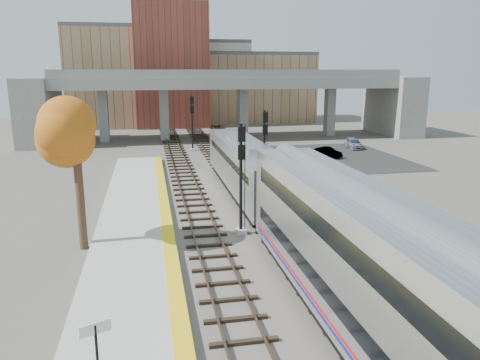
{
  "coord_description": "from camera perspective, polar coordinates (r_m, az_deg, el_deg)",
  "views": [
    {
      "loc": [
        -6.18,
        -20.13,
        9.41
      ],
      "look_at": [
        -0.52,
        8.72,
        2.5
      ],
      "focal_mm": 35.0,
      "sensor_mm": 36.0,
      "label": 1
    }
  ],
  "objects": [
    {
      "name": "ground",
      "position": [
        23.06,
        5.54,
        -10.92
      ],
      "size": [
        160.0,
        160.0,
        0.0
      ],
      "primitive_type": "plane",
      "color": "#47423D",
      "rests_on": "ground"
    },
    {
      "name": "platform",
      "position": [
        22.17,
        -13.12,
        -11.76
      ],
      "size": [
        4.5,
        60.0,
        0.35
      ],
      "primitive_type": "cube",
      "color": "#9E9E99",
      "rests_on": "ground"
    },
    {
      "name": "yellow_strip",
      "position": [
        22.09,
        -8.13,
        -11.12
      ],
      "size": [
        0.7,
        60.0,
        0.01
      ],
      "primitive_type": "cube",
      "color": "yellow",
      "rests_on": "platform"
    },
    {
      "name": "tracks",
      "position": [
        34.67,
        1.15,
        -2.39
      ],
      "size": [
        10.7,
        95.0,
        0.25
      ],
      "color": "black",
      "rests_on": "ground"
    },
    {
      "name": "overpass",
      "position": [
        66.16,
        -1.45,
        10.11
      ],
      "size": [
        54.0,
        12.0,
        9.5
      ],
      "color": "slate",
      "rests_on": "ground"
    },
    {
      "name": "buildings_far",
      "position": [
        87.03,
        -6.34,
        12.15
      ],
      "size": [
        43.0,
        21.0,
        20.6
      ],
      "color": "#A17A5D",
      "rests_on": "ground"
    },
    {
      "name": "parking_lot",
      "position": [
        53.02,
        11.47,
        2.77
      ],
      "size": [
        14.0,
        18.0,
        0.04
      ],
      "primitive_type": "cube",
      "color": "black",
      "rests_on": "ground"
    },
    {
      "name": "locomotive",
      "position": [
        35.8,
        0.69,
        1.74
      ],
      "size": [
        3.02,
        19.05,
        4.1
      ],
      "color": "#A8AAB2",
      "rests_on": "ground"
    },
    {
      "name": "coach",
      "position": [
        15.27,
        18.77,
        -13.21
      ],
      "size": [
        3.03,
        25.0,
        5.0
      ],
      "color": "#A8AAB2",
      "rests_on": "ground"
    },
    {
      "name": "signal_mast_near",
      "position": [
        26.81,
        0.13,
        -0.35
      ],
      "size": [
        0.6,
        0.64,
        6.5
      ],
      "color": "#9E9E99",
      "rests_on": "ground"
    },
    {
      "name": "signal_mast_mid",
      "position": [
        38.15,
        2.99,
        3.51
      ],
      "size": [
        0.6,
        0.64,
        6.3
      ],
      "color": "#9E9E99",
      "rests_on": "ground"
    },
    {
      "name": "signal_mast_far",
      "position": [
        55.8,
        -5.85,
        6.72
      ],
      "size": [
        0.6,
        0.64,
        6.54
      ],
      "color": "#9E9E99",
      "rests_on": "ground"
    },
    {
      "name": "station_sign",
      "position": [
        14.38,
        -17.12,
        -18.55
      ],
      "size": [
        0.84,
        0.41,
        2.27
      ],
      "rotation": [
        0.0,
        0.0,
        0.41
      ],
      "color": "black",
      "rests_on": "platform"
    },
    {
      "name": "tree",
      "position": [
        25.43,
        -19.53,
        6.0
      ],
      "size": [
        3.6,
        3.6,
        8.82
      ],
      "color": "#382619",
      "rests_on": "ground"
    },
    {
      "name": "car_a",
      "position": [
        46.0,
        10.0,
        2.1
      ],
      "size": [
        2.78,
        4.11,
        1.3
      ],
      "primitive_type": "imported",
      "rotation": [
        0.0,
        0.0,
        0.36
      ],
      "color": "#99999E",
      "rests_on": "parking_lot"
    },
    {
      "name": "car_b",
      "position": [
        52.49,
        10.59,
        3.34
      ],
      "size": [
        2.8,
        3.48,
        1.11
      ],
      "primitive_type": "imported",
      "rotation": [
        0.0,
        0.0,
        0.56
      ],
      "color": "#99999E",
      "rests_on": "parking_lot"
    },
    {
      "name": "car_c",
      "position": [
        59.37,
        13.7,
        4.33
      ],
      "size": [
        2.1,
        4.1,
        1.14
      ],
      "primitive_type": "imported",
      "rotation": [
        0.0,
        0.0,
        -0.13
      ],
      "color": "#99999E",
      "rests_on": "parking_lot"
    }
  ]
}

